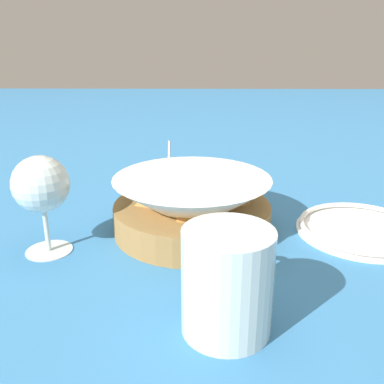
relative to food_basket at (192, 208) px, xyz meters
name	(u,v)px	position (x,y,z in m)	size (l,w,h in m)	color
ground_plane	(217,237)	(-0.02, -0.04, -0.04)	(4.00, 4.00, 0.00)	teal
food_basket	(192,208)	(0.00, 0.00, 0.00)	(0.25, 0.25, 0.09)	olive
sauce_cup	(169,182)	(0.18, 0.05, -0.02)	(0.07, 0.07, 0.10)	#B7B7BC
wine_glass	(41,187)	(-0.07, 0.21, 0.06)	(0.08, 0.08, 0.14)	silver
beer_mug	(224,284)	(-0.25, -0.04, 0.01)	(0.14, 0.10, 0.12)	silver
side_plate	(362,229)	(-0.01, -0.27, -0.03)	(0.20, 0.20, 0.01)	white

